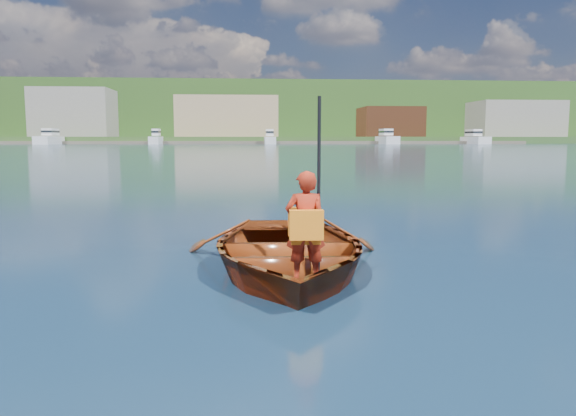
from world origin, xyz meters
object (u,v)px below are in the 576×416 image
child_paddler (306,226)px  marina_yachts (216,139)px  rowboat (287,250)px  dock (238,143)px

child_paddler → marina_yachts: marina_yachts is taller
rowboat → child_paddler: bearing=-81.9°
child_paddler → dock: size_ratio=0.01×
child_paddler → dock: bearing=90.9°
rowboat → marina_yachts: (-7.93, 144.09, 1.23)m
dock → marina_yachts: size_ratio=1.11×
rowboat → dock: (-2.31, 148.79, 0.16)m
dock → marina_yachts: 7.40m
rowboat → marina_yachts: size_ratio=0.03×
rowboat → marina_yachts: 144.32m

